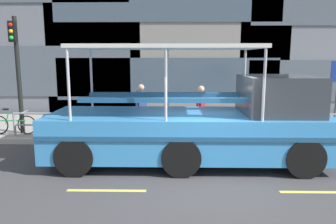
{
  "coord_description": "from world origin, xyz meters",
  "views": [
    {
      "loc": [
        -0.88,
        -7.7,
        2.98
      ],
      "look_at": [
        -1.06,
        2.16,
        1.3
      ],
      "focal_mm": 34.47,
      "sensor_mm": 36.0,
      "label": 1
    }
  ],
  "objects_px": {
    "leaned_bicycle": "(13,124)",
    "pedestrian_mid_left": "(201,105)",
    "pedestrian_near_bow": "(288,105)",
    "pedestrian_mid_right": "(141,102)",
    "traffic_light_pole": "(17,64)",
    "duck_tour_boat": "(207,125)"
  },
  "relations": [
    {
      "from": "leaned_bicycle",
      "to": "pedestrian_mid_left",
      "type": "xyz_separation_m",
      "value": [
        6.9,
        0.35,
        0.69
      ]
    },
    {
      "from": "pedestrian_near_bow",
      "to": "pedestrian_mid_right",
      "type": "distance_m",
      "value": 5.61
    },
    {
      "from": "pedestrian_near_bow",
      "to": "pedestrian_mid_right",
      "type": "bearing_deg",
      "value": 178.81
    },
    {
      "from": "traffic_light_pole",
      "to": "pedestrian_mid_left",
      "type": "bearing_deg",
      "value": 1.36
    },
    {
      "from": "traffic_light_pole",
      "to": "pedestrian_mid_right",
      "type": "relative_size",
      "value": 2.38
    },
    {
      "from": "leaned_bicycle",
      "to": "duck_tour_boat",
      "type": "height_order",
      "value": "duck_tour_boat"
    },
    {
      "from": "duck_tour_boat",
      "to": "pedestrian_mid_right",
      "type": "relative_size",
      "value": 5.39
    },
    {
      "from": "pedestrian_mid_left",
      "to": "pedestrian_near_bow",
      "type": "bearing_deg",
      "value": 6.42
    },
    {
      "from": "duck_tour_boat",
      "to": "pedestrian_mid_left",
      "type": "distance_m",
      "value": 2.88
    },
    {
      "from": "leaned_bicycle",
      "to": "pedestrian_mid_left",
      "type": "height_order",
      "value": "pedestrian_mid_left"
    },
    {
      "from": "traffic_light_pole",
      "to": "pedestrian_mid_left",
      "type": "height_order",
      "value": "traffic_light_pole"
    },
    {
      "from": "duck_tour_boat",
      "to": "pedestrian_mid_left",
      "type": "bearing_deg",
      "value": 88.62
    },
    {
      "from": "duck_tour_boat",
      "to": "pedestrian_mid_right",
      "type": "xyz_separation_m",
      "value": [
        -2.19,
        3.37,
        0.18
      ]
    },
    {
      "from": "pedestrian_near_bow",
      "to": "leaned_bicycle",
      "type": "bearing_deg",
      "value": -175.95
    },
    {
      "from": "duck_tour_boat",
      "to": "pedestrian_mid_right",
      "type": "bearing_deg",
      "value": 123.01
    },
    {
      "from": "traffic_light_pole",
      "to": "pedestrian_near_bow",
      "type": "xyz_separation_m",
      "value": [
        10.02,
        0.54,
        -1.56
      ]
    },
    {
      "from": "pedestrian_mid_right",
      "to": "pedestrian_mid_left",
      "type": "bearing_deg",
      "value": -12.33
    },
    {
      "from": "leaned_bicycle",
      "to": "duck_tour_boat",
      "type": "distance_m",
      "value": 7.3
    },
    {
      "from": "traffic_light_pole",
      "to": "duck_tour_boat",
      "type": "height_order",
      "value": "traffic_light_pole"
    },
    {
      "from": "duck_tour_boat",
      "to": "pedestrian_mid_left",
      "type": "relative_size",
      "value": 5.43
    },
    {
      "from": "duck_tour_boat",
      "to": "pedestrian_mid_right",
      "type": "distance_m",
      "value": 4.02
    },
    {
      "from": "pedestrian_mid_left",
      "to": "pedestrian_mid_right",
      "type": "relative_size",
      "value": 0.99
    }
  ]
}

